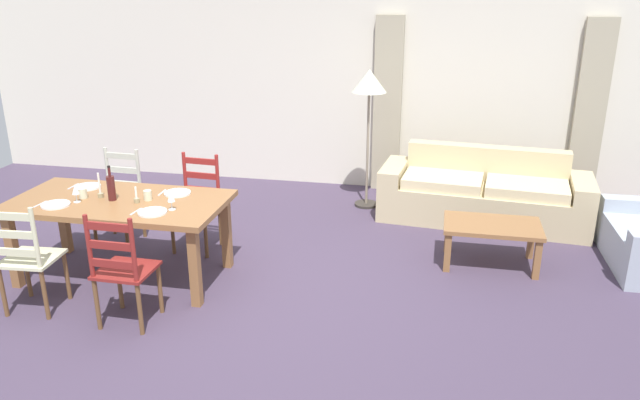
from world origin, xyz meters
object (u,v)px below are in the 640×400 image
Objects in this scene: dining_chair_near_left at (27,258)px; wine_glass_near_right at (171,197)px; coffee_cup_primary at (148,195)px; wine_bottle at (111,187)px; coffee_cup_secondary at (83,193)px; dining_chair_near_right at (122,270)px; dining_table at (119,209)px; couch at (483,195)px; coffee_table at (492,230)px; dining_chair_far_left at (119,197)px; wine_glass_near_left at (75,190)px; dining_chair_far_right at (198,203)px; standing_lamp at (369,90)px.

wine_glass_near_right is (1.01, 0.59, 0.38)m from dining_chair_near_left.
wine_bottle is at bearing -168.58° from coffee_cup_primary.
dining_chair_near_right is at bearing -44.93° from coffee_cup_secondary.
wine_glass_near_right is 0.91m from coffee_cup_secondary.
dining_table is at bearing 118.90° from dining_chair_near_right.
coffee_cup_secondary is at bearing 135.07° from dining_chair_near_right.
dining_chair_near_left reaches higher than coffee_cup_primary.
dining_chair_near_right is at bearing -134.39° from couch.
coffee_table is (0.02, -1.22, 0.06)m from couch.
dining_chair_far_left is (-0.02, 1.51, 0.00)m from dining_chair_near_left.
dining_chair_far_left is at bearing 99.09° from coffee_cup_secondary.
wine_bottle is 0.30m from wine_glass_near_left.
dining_chair_far_right is at bearing 60.46° from dining_chair_near_left.
coffee_cup_secondary is at bearing 81.31° from dining_chair_near_left.
dining_chair_far_left is 0.59× the size of standing_lamp.
wine_glass_near_left is (-0.32, -0.13, 0.20)m from dining_table.
dining_chair_far_right is 2.89m from coffee_table.
wine_glass_near_left is (0.13, -0.92, 0.38)m from dining_chair_far_left.
coffee_table is (3.73, 1.66, -0.12)m from dining_chair_near_left.
dining_chair_near_left is at bearing -118.65° from wine_bottle.
coffee_cup_secondary is at bearing -173.54° from coffee_cup_primary.
coffee_cup_primary is at bearing 16.80° from wine_glass_near_left.
dining_chair_far_left reaches higher than dining_table.
dining_table is at bearing 4.26° from coffee_cup_secondary.
couch is (3.02, 2.10, -0.50)m from coffee_cup_primary.
couch is at bearing 20.01° from dining_chair_far_left.
dining_chair_far_left is at bearing -146.98° from standing_lamp.
dining_chair_near_right is 0.89m from coffee_cup_primary.
dining_table is 21.11× the size of coffee_cup_primary.
dining_chair_far_right is at bearing 46.84° from coffee_cup_secondary.
dining_chair_far_left is 3.76m from coffee_table.
dining_chair_far_right is at bearing 78.26° from coffee_cup_primary.
wine_glass_near_right is at bearing -13.90° from dining_table.
dining_table reaches higher than coffee_table.
couch is at bearing -7.76° from standing_lamp.
dining_chair_far_left is at bearing 117.03° from wine_bottle.
dining_chair_near_left is at bearing -127.61° from standing_lamp.
dining_chair_far_right is 1.22m from wine_glass_near_left.
wine_glass_near_right is (0.62, -0.12, -0.01)m from wine_bottle.
dining_table is 0.62m from wine_glass_near_right.
wine_bottle is 0.29m from coffee_cup_secondary.
wine_glass_near_right is at bearing -7.49° from coffee_cup_secondary.
coffee_table is 0.55× the size of standing_lamp.
couch is (2.85, 2.92, -0.19)m from dining_chair_near_right.
dining_chair_far_right is at bearing -154.29° from couch.
wine_glass_near_right reaches higher than coffee_cup_primary.
coffee_cup_secondary is (-0.75, 0.75, 0.32)m from dining_chair_near_right.
coffee_cup_primary is at bearing -125.98° from standing_lamp.
dining_chair_near_right is (0.43, -0.77, -0.19)m from dining_table.
dining_chair_near_left is 10.67× the size of coffee_cup_primary.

